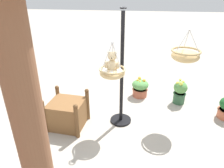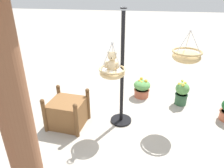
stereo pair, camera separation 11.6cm
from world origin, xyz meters
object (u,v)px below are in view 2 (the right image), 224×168
teddy_bear (112,64)px  potted_plant_tall_leafy (182,93)px  hanging_basket_left_high (187,56)px  potted_plant_flowering_red (142,88)px  display_pole_central (122,92)px  hanging_basket_with_teddy (112,72)px  wooden_planter_box (68,112)px

teddy_bear → potted_plant_tall_leafy: bearing=-140.8°
hanging_basket_left_high → potted_plant_flowering_red: size_ratio=1.21×
potted_plant_flowering_red → potted_plant_tall_leafy: potted_plant_tall_leafy is taller
display_pole_central → potted_plant_flowering_red: 1.31m
display_pole_central → hanging_basket_with_teddy: display_pole_central is taller
display_pole_central → wooden_planter_box: (1.07, 0.29, -0.40)m
teddy_bear → wooden_planter_box: size_ratio=0.49×
display_pole_central → potted_plant_tall_leafy: bearing=-144.8°
hanging_basket_with_teddy → hanging_basket_left_high: 1.41m
teddy_bear → display_pole_central: bearing=-119.0°
hanging_basket_with_teddy → potted_plant_tall_leafy: bearing=-141.2°
display_pole_central → potted_plant_tall_leafy: 1.68m
display_pole_central → potted_plant_flowering_red: (-0.38, -1.17, -0.47)m
display_pole_central → potted_plant_tall_leafy: display_pole_central is taller
hanging_basket_left_high → teddy_bear: bearing=19.8°
hanging_basket_left_high → potted_plant_flowering_red: hanging_basket_left_high is taller
potted_plant_tall_leafy → wooden_planter_box: bearing=27.2°
wooden_planter_box → potted_plant_tall_leafy: bearing=-152.8°
hanging_basket_with_teddy → potted_plant_flowering_red: (-0.53, -1.42, -0.99)m
hanging_basket_left_high → potted_plant_flowering_red: 1.74m
hanging_basket_left_high → potted_plant_flowering_red: bearing=-50.8°
wooden_planter_box → potted_plant_flowering_red: wooden_planter_box is taller
hanging_basket_with_teddy → hanging_basket_left_high: (-1.32, -0.45, 0.23)m
teddy_bear → wooden_planter_box: 1.43m
hanging_basket_left_high → wooden_planter_box: (2.24, 0.49, -1.16)m
hanging_basket_with_teddy → teddy_bear: (0.00, 0.02, 0.17)m
hanging_basket_with_teddy → potted_plant_flowering_red: bearing=-110.6°
potted_plant_tall_leafy → hanging_basket_with_teddy: bearing=38.8°
teddy_bear → potted_plant_flowering_red: 1.92m
potted_plant_flowering_red → potted_plant_tall_leafy: 0.98m
hanging_basket_left_high → potted_plant_tall_leafy: 1.38m
teddy_bear → potted_plant_tall_leafy: teddy_bear is taller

